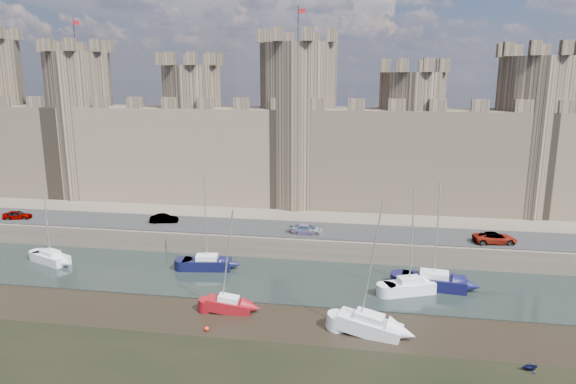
% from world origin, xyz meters
% --- Properties ---
extents(water_channel, '(160.00, 12.00, 0.08)m').
position_xyz_m(water_channel, '(0.00, 24.00, 0.04)').
color(water_channel, black).
rests_on(water_channel, ground).
extents(quay, '(160.00, 60.00, 2.50)m').
position_xyz_m(quay, '(0.00, 60.00, 1.25)').
color(quay, '#4C443A').
rests_on(quay, ground).
extents(road, '(160.00, 7.00, 0.10)m').
position_xyz_m(road, '(0.00, 34.00, 2.55)').
color(road, black).
rests_on(road, quay).
extents(castle, '(108.50, 11.00, 29.00)m').
position_xyz_m(castle, '(-0.64, 48.00, 11.67)').
color(castle, '#42382B').
rests_on(castle, quay).
extents(car_0, '(3.77, 2.21, 1.20)m').
position_xyz_m(car_0, '(-33.11, 32.58, 3.10)').
color(car_0, gray).
rests_on(car_0, quay).
extents(car_1, '(3.76, 2.04, 1.18)m').
position_xyz_m(car_1, '(-13.30, 34.14, 3.09)').
color(car_1, gray).
rests_on(car_1, quay).
extents(car_2, '(4.00, 1.67, 1.16)m').
position_xyz_m(car_2, '(5.48, 32.47, 3.08)').
color(car_2, gray).
rests_on(car_2, quay).
extents(car_3, '(5.02, 2.86, 1.32)m').
position_xyz_m(car_3, '(26.85, 32.38, 3.16)').
color(car_3, gray).
rests_on(car_3, quay).
extents(sailboat_0, '(5.24, 3.62, 9.13)m').
position_xyz_m(sailboat_0, '(-23.13, 24.48, 0.73)').
color(sailboat_0, silver).
rests_on(sailboat_0, ground).
extents(sailboat_1, '(5.48, 2.77, 10.51)m').
position_xyz_m(sailboat_1, '(-4.76, 25.45, 0.82)').
color(sailboat_1, black).
rests_on(sailboat_1, ground).
extents(sailboat_2, '(5.24, 3.62, 10.55)m').
position_xyz_m(sailboat_2, '(16.92, 22.51, 0.84)').
color(sailboat_2, silver).
rests_on(sailboat_2, ground).
extents(sailboat_3, '(6.50, 3.14, 10.98)m').
position_xyz_m(sailboat_3, '(19.45, 24.24, 0.83)').
color(sailboat_3, black).
rests_on(sailboat_3, ground).
extents(sailboat_4, '(4.20, 1.79, 9.65)m').
position_xyz_m(sailboat_4, '(0.46, 15.84, 0.72)').
color(sailboat_4, maroon).
rests_on(sailboat_4, ground).
extents(sailboat_5, '(5.63, 3.14, 11.46)m').
position_xyz_m(sailboat_5, '(13.12, 13.76, 0.81)').
color(sailboat_5, silver).
rests_on(sailboat_5, ground).
extents(dinghy_7, '(1.49, 1.37, 0.66)m').
position_xyz_m(dinghy_7, '(24.80, 10.15, 0.33)').
color(dinghy_7, black).
rests_on(dinghy_7, ground).
extents(buoy_1, '(0.39, 0.39, 0.39)m').
position_xyz_m(buoy_1, '(-0.40, 12.00, 0.20)').
color(buoy_1, '#FF250B').
rests_on(buoy_1, ground).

